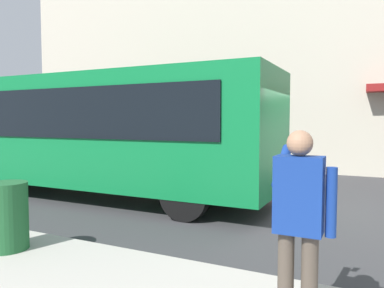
{
  "coord_description": "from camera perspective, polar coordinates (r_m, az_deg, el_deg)",
  "views": [
    {
      "loc": [
        -1.54,
        7.65,
        1.93
      ],
      "look_at": [
        1.99,
        0.44,
        1.42
      ],
      "focal_mm": 34.7,
      "sensor_mm": 36.0,
      "label": 1
    }
  ],
  "objects": [
    {
      "name": "red_bus",
      "position": [
        9.66,
        -14.25,
        2.03
      ],
      "size": [
        9.05,
        2.54,
        3.08
      ],
      "color": "#0F7238",
      "rests_on": "ground_plane"
    },
    {
      "name": "rubbish_bin",
      "position": [
        5.8,
        -26.54,
        -9.87
      ],
      "size": [
        0.55,
        0.55,
        0.93
      ],
      "primitive_type": "cylinder",
      "color": "#1E592D",
      "rests_on": "sidewalk_curb"
    },
    {
      "name": "building_facade_far",
      "position": [
        15.09,
        20.41,
        18.98
      ],
      "size": [
        28.0,
        1.55,
        12.0
      ],
      "color": "beige",
      "rests_on": "ground_plane"
    },
    {
      "name": "pedestrian_photographer",
      "position": [
        3.35,
        16.15,
        -10.15
      ],
      "size": [
        0.53,
        0.52,
        1.7
      ],
      "color": "#4C4238",
      "rests_on": "sidewalk_curb"
    },
    {
      "name": "ground_plane",
      "position": [
        8.04,
        14.5,
        -10.4
      ],
      "size": [
        60.0,
        60.0,
        0.0
      ],
      "primitive_type": "plane",
      "color": "#38383A"
    }
  ]
}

